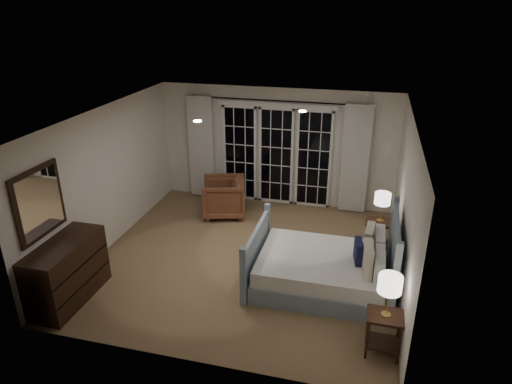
% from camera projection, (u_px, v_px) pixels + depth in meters
% --- Properties ---
extents(floor, '(5.00, 5.00, 0.00)m').
position_uv_depth(floor, '(246.00, 258.00, 7.90)').
color(floor, olive).
rests_on(floor, ground).
extents(ceiling, '(5.00, 5.00, 0.00)m').
position_uv_depth(ceiling, '(244.00, 117.00, 6.92)').
color(ceiling, white).
rests_on(ceiling, wall_back).
extents(wall_left, '(0.02, 5.00, 2.50)m').
position_uv_depth(wall_left, '(107.00, 178.00, 7.98)').
color(wall_left, silver).
rests_on(wall_left, floor).
extents(wall_right, '(0.02, 5.00, 2.50)m').
position_uv_depth(wall_right, '(405.00, 208.00, 6.84)').
color(wall_right, silver).
rests_on(wall_right, floor).
extents(wall_back, '(5.00, 0.02, 2.50)m').
position_uv_depth(wall_back, '(277.00, 147.00, 9.64)').
color(wall_back, silver).
rests_on(wall_back, floor).
extents(wall_front, '(5.00, 0.02, 2.50)m').
position_uv_depth(wall_front, '(186.00, 276.00, 5.18)').
color(wall_front, silver).
rests_on(wall_front, floor).
extents(french_doors, '(2.50, 0.04, 2.20)m').
position_uv_depth(french_doors, '(276.00, 155.00, 9.66)').
color(french_doors, black).
rests_on(french_doors, wall_back).
extents(curtain_rod, '(3.50, 0.03, 0.03)m').
position_uv_depth(curtain_rod, '(276.00, 101.00, 9.15)').
color(curtain_rod, black).
rests_on(curtain_rod, wall_back).
extents(curtain_left, '(0.55, 0.10, 2.25)m').
position_uv_depth(curtain_left, '(201.00, 147.00, 9.94)').
color(curtain_left, silver).
rests_on(curtain_left, curtain_rod).
extents(curtain_right, '(0.55, 0.10, 2.25)m').
position_uv_depth(curtain_right, '(355.00, 160.00, 9.19)').
color(curtain_right, silver).
rests_on(curtain_right, curtain_rod).
extents(downlight_a, '(0.12, 0.12, 0.01)m').
position_uv_depth(downlight_a, '(302.00, 111.00, 7.27)').
color(downlight_a, white).
rests_on(downlight_a, ceiling).
extents(downlight_b, '(0.12, 0.12, 0.01)m').
position_uv_depth(downlight_b, '(197.00, 121.00, 6.70)').
color(downlight_b, white).
rests_on(downlight_b, ceiling).
extents(bed, '(2.13, 1.52, 1.23)m').
position_uv_depth(bed, '(326.00, 269.00, 7.02)').
color(bed, gray).
rests_on(bed, floor).
extents(nightstand_left, '(0.45, 0.36, 0.59)m').
position_uv_depth(nightstand_left, '(384.00, 328.00, 5.66)').
color(nightstand_left, black).
rests_on(nightstand_left, floor).
extents(nightstand_right, '(0.47, 0.38, 0.61)m').
position_uv_depth(nightstand_right, '(379.00, 232.00, 7.95)').
color(nightstand_right, black).
rests_on(nightstand_right, floor).
extents(lamp_left, '(0.29, 0.29, 0.56)m').
position_uv_depth(lamp_left, '(390.00, 284.00, 5.40)').
color(lamp_left, '#D3B254').
rests_on(lamp_left, nightstand_left).
extents(lamp_right, '(0.27, 0.27, 0.52)m').
position_uv_depth(lamp_right, '(383.00, 199.00, 7.70)').
color(lamp_right, '#D3B254').
rests_on(lamp_right, nightstand_right).
extents(armchair, '(1.07, 1.05, 0.79)m').
position_uv_depth(armchair, '(224.00, 197.00, 9.34)').
color(armchair, brown).
rests_on(armchair, floor).
extents(dresser, '(0.56, 1.32, 0.94)m').
position_uv_depth(dresser, '(67.00, 272.00, 6.67)').
color(dresser, black).
rests_on(dresser, floor).
extents(mirror, '(0.05, 0.85, 1.00)m').
position_uv_depth(mirror, '(39.00, 203.00, 6.30)').
color(mirror, black).
rests_on(mirror, wall_left).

